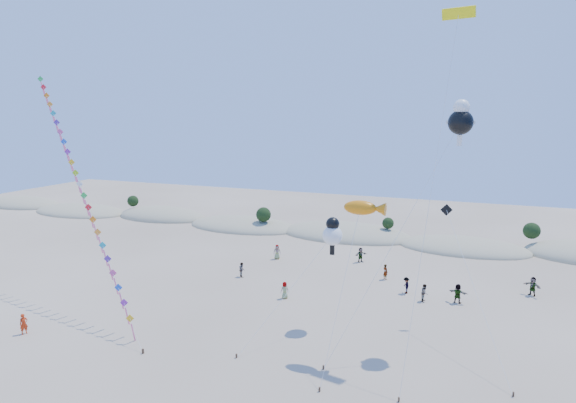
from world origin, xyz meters
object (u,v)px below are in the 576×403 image
(kite_train, at_px, (78,181))
(parafoil_kite, at_px, (458,20))
(fish_kite, at_px, (365,208))
(flyer_foreground, at_px, (24,324))

(kite_train, xyz_separation_m, parafoil_kite, (31.67, 3.52, 12.32))
(fish_kite, height_order, parafoil_kite, parafoil_kite)
(parafoil_kite, bearing_deg, fish_kite, -139.47)
(fish_kite, bearing_deg, kite_train, 178.05)
(kite_train, xyz_separation_m, fish_kite, (26.49, -0.90, -0.51))
(parafoil_kite, xyz_separation_m, flyer_foreground, (-30.46, -11.39, -22.62))
(parafoil_kite, height_order, flyer_foreground, parafoil_kite)
(flyer_foreground, bearing_deg, parafoil_kite, -45.75)
(fish_kite, height_order, flyer_foreground, fish_kite)
(flyer_foreground, bearing_deg, kite_train, 32.45)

